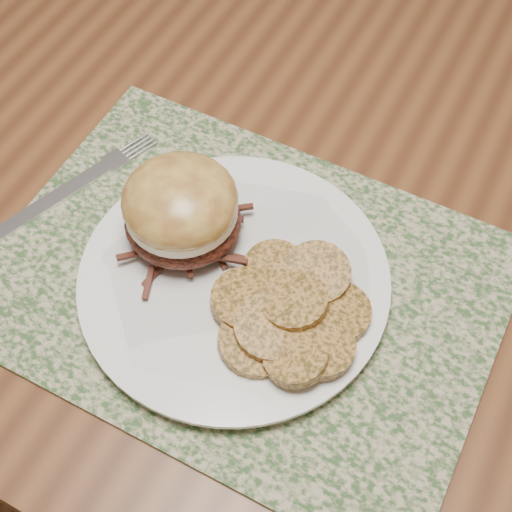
{
  "coord_description": "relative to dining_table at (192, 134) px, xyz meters",
  "views": [
    {
      "loc": [
        0.34,
        -0.48,
        1.31
      ],
      "look_at": [
        0.18,
        -0.19,
        0.79
      ],
      "focal_mm": 50.0,
      "sensor_mm": 36.0,
      "label": 1
    }
  ],
  "objects": [
    {
      "name": "ground",
      "position": [
        0.0,
        0.0,
        -0.67
      ],
      "size": [
        3.5,
        3.5,
        0.0
      ],
      "primitive_type": "plane",
      "color": "brown",
      "rests_on": "ground"
    },
    {
      "name": "dining_table",
      "position": [
        0.0,
        0.0,
        0.0
      ],
      "size": [
        1.5,
        0.9,
        0.75
      ],
      "color": "brown",
      "rests_on": "ground"
    },
    {
      "name": "placemat",
      "position": [
        0.18,
        -0.2,
        0.08
      ],
      "size": [
        0.45,
        0.33,
        0.0
      ],
      "primitive_type": "cube",
      "color": "#324F29",
      "rests_on": "dining_table"
    },
    {
      "name": "dinner_plate",
      "position": [
        0.17,
        -0.2,
        0.09
      ],
      "size": [
        0.26,
        0.26,
        0.02
      ],
      "primitive_type": "cylinder",
      "color": "white",
      "rests_on": "placemat"
    },
    {
      "name": "pork_sandwich",
      "position": [
        0.11,
        -0.19,
        0.14
      ],
      "size": [
        0.13,
        0.13,
        0.08
      ],
      "rotation": [
        0.0,
        0.0,
        0.34
      ],
      "color": "black",
      "rests_on": "dinner_plate"
    },
    {
      "name": "roasted_potatoes",
      "position": [
        0.23,
        -0.22,
        0.11
      ],
      "size": [
        0.15,
        0.16,
        0.03
      ],
      "color": "#AB7032",
      "rests_on": "dinner_plate"
    },
    {
      "name": "fork",
      "position": [
        -0.02,
        -0.18,
        0.09
      ],
      "size": [
        0.08,
        0.19,
        0.0
      ],
      "rotation": [
        0.0,
        0.0,
        -0.36
      ],
      "color": "silver",
      "rests_on": "placemat"
    }
  ]
}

